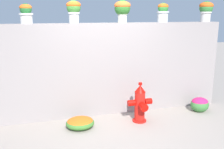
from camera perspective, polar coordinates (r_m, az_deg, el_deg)
ground_plane at (r=4.68m, az=1.00°, el=-13.50°), size 24.00×24.00×0.00m
stone_wall at (r=5.40m, az=-2.53°, el=1.08°), size 5.43×0.29×1.93m
potted_plant_1 at (r=5.10m, az=-18.55°, el=12.94°), size 0.26×0.26×0.37m
potted_plant_2 at (r=5.14m, az=-8.50°, el=14.20°), size 0.28×0.28×0.43m
potted_plant_3 at (r=5.37m, az=2.33°, el=14.43°), size 0.33×0.33×0.45m
potted_plant_4 at (r=5.79m, az=11.24°, el=13.60°), size 0.27×0.27×0.41m
potted_plant_5 at (r=6.28m, az=20.14°, el=13.46°), size 0.31×0.31×0.45m
fire_hydrant at (r=5.15m, az=6.24°, el=-6.54°), size 0.49×0.40×0.81m
flower_bush_left at (r=6.03m, az=18.88°, el=-6.18°), size 0.40×0.36×0.32m
flower_bush_right at (r=4.98m, az=-7.08°, el=-10.52°), size 0.54×0.49×0.21m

